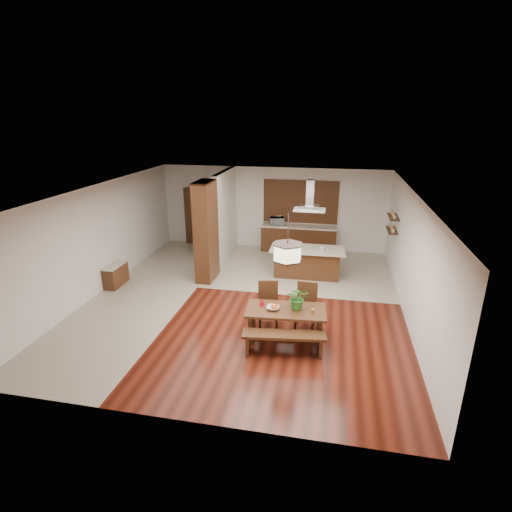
% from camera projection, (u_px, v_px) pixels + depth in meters
% --- Properties ---
extents(room_shell, '(9.00, 9.04, 2.92)m').
position_uv_depth(room_shell, '(244.00, 224.00, 9.86)').
color(room_shell, '#3A120A').
rests_on(room_shell, ground).
extents(tile_hallway, '(2.50, 9.00, 0.01)m').
position_uv_depth(tile_hallway, '(148.00, 291.00, 11.06)').
color(tile_hallway, '#B5A997').
rests_on(tile_hallway, ground).
extents(tile_kitchen, '(5.50, 4.00, 0.01)m').
position_uv_depth(tile_kitchen, '(301.00, 269.00, 12.63)').
color(tile_kitchen, '#B5A997').
rests_on(tile_kitchen, ground).
extents(soffit_band, '(8.00, 9.00, 0.02)m').
position_uv_depth(soffit_band, '(244.00, 191.00, 9.58)').
color(soffit_band, '#432510').
rests_on(soffit_band, room_shell).
extents(partition_pier, '(0.45, 1.00, 2.90)m').
position_uv_depth(partition_pier, '(206.00, 232.00, 11.43)').
color(partition_pier, '#321B0D').
rests_on(partition_pier, ground).
extents(partition_stub, '(0.18, 2.40, 2.90)m').
position_uv_depth(partition_stub, '(226.00, 215.00, 13.37)').
color(partition_stub, silver).
rests_on(partition_stub, ground).
extents(hallway_console, '(0.37, 0.88, 0.63)m').
position_uv_depth(hallway_console, '(116.00, 275.00, 11.33)').
color(hallway_console, '#321B0D').
rests_on(hallway_console, ground).
extents(hallway_doorway, '(1.10, 0.20, 2.10)m').
position_uv_depth(hallway_doorway, '(200.00, 216.00, 14.76)').
color(hallway_doorway, '#321B0D').
rests_on(hallway_doorway, ground).
extents(rear_counter, '(2.60, 0.62, 0.95)m').
position_uv_depth(rear_counter, '(299.00, 239.00, 14.09)').
color(rear_counter, '#321B0D').
rests_on(rear_counter, ground).
extents(kitchen_window, '(2.60, 0.08, 1.50)m').
position_uv_depth(kitchen_window, '(301.00, 202.00, 13.90)').
color(kitchen_window, brown).
rests_on(kitchen_window, room_shell).
extents(shelf_lower, '(0.26, 0.90, 0.04)m').
position_uv_depth(shelf_lower, '(392.00, 230.00, 11.77)').
color(shelf_lower, '#321B0D').
rests_on(shelf_lower, room_shell).
extents(shelf_upper, '(0.26, 0.90, 0.04)m').
position_uv_depth(shelf_upper, '(393.00, 217.00, 11.64)').
color(shelf_upper, '#321B0D').
rests_on(shelf_upper, room_shell).
extents(dining_table, '(1.75, 0.97, 0.71)m').
position_uv_depth(dining_table, '(286.00, 317.00, 8.58)').
color(dining_table, '#321B0D').
rests_on(dining_table, ground).
extents(dining_bench, '(1.71, 0.57, 0.47)m').
position_uv_depth(dining_bench, '(284.00, 344.00, 8.10)').
color(dining_bench, '#321B0D').
rests_on(dining_bench, ground).
extents(dining_chair_left, '(0.54, 0.54, 1.04)m').
position_uv_depth(dining_chair_left, '(268.00, 305.00, 9.11)').
color(dining_chair_left, '#321B0D').
rests_on(dining_chair_left, ground).
extents(dining_chair_right, '(0.49, 0.49, 1.05)m').
position_uv_depth(dining_chair_right, '(306.00, 307.00, 9.01)').
color(dining_chair_right, '#321B0D').
rests_on(dining_chair_right, ground).
extents(pendant_lantern, '(0.64, 0.64, 1.31)m').
position_uv_depth(pendant_lantern, '(288.00, 241.00, 8.00)').
color(pendant_lantern, beige).
rests_on(pendant_lantern, room_shell).
extents(foliage_plant, '(0.50, 0.44, 0.51)m').
position_uv_depth(foliage_plant, '(298.00, 298.00, 8.45)').
color(foliage_plant, '#2E6C24').
rests_on(foliage_plant, dining_table).
extents(fruit_bowl, '(0.28, 0.28, 0.07)m').
position_uv_depth(fruit_bowl, '(273.00, 308.00, 8.50)').
color(fruit_bowl, beige).
rests_on(fruit_bowl, dining_table).
extents(napkin_cone, '(0.16, 0.16, 0.20)m').
position_uv_depth(napkin_cone, '(262.00, 302.00, 8.64)').
color(napkin_cone, '#A50B17').
rests_on(napkin_cone, dining_table).
extents(gold_ornament, '(0.09, 0.09, 0.10)m').
position_uv_depth(gold_ornament, '(313.00, 311.00, 8.33)').
color(gold_ornament, gold).
rests_on(gold_ornament, dining_table).
extents(kitchen_island, '(2.19, 0.99, 0.90)m').
position_uv_depth(kitchen_island, '(307.00, 262.00, 11.93)').
color(kitchen_island, '#321B0D').
rests_on(kitchen_island, ground).
extents(range_hood, '(0.90, 0.55, 0.87)m').
position_uv_depth(range_hood, '(310.00, 195.00, 11.25)').
color(range_hood, silver).
rests_on(range_hood, room_shell).
extents(island_cup, '(0.15, 0.15, 0.11)m').
position_uv_depth(island_cup, '(322.00, 248.00, 11.59)').
color(island_cup, silver).
rests_on(island_cup, kitchen_island).
extents(microwave, '(0.56, 0.47, 0.27)m').
position_uv_depth(microwave, '(277.00, 221.00, 13.99)').
color(microwave, '#B7BABE').
rests_on(microwave, rear_counter).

